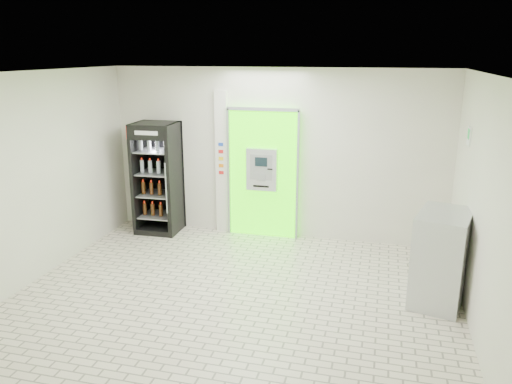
% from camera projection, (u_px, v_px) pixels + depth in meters
% --- Properties ---
extents(ground, '(6.00, 6.00, 0.00)m').
position_uv_depth(ground, '(236.00, 295.00, 6.90)').
color(ground, beige).
rests_on(ground, ground).
extents(room_shell, '(6.00, 6.00, 6.00)m').
position_uv_depth(room_shell, '(234.00, 165.00, 6.40)').
color(room_shell, silver).
rests_on(room_shell, ground).
extents(atm_assembly, '(1.30, 0.24, 2.33)m').
position_uv_depth(atm_assembly, '(263.00, 173.00, 8.88)').
color(atm_assembly, '#34F100').
rests_on(atm_assembly, ground).
extents(pillar, '(0.22, 0.11, 2.60)m').
position_uv_depth(pillar, '(222.00, 163.00, 9.07)').
color(pillar, silver).
rests_on(pillar, ground).
extents(beverage_cooler, '(0.79, 0.74, 2.03)m').
position_uv_depth(beverage_cooler, '(158.00, 180.00, 9.16)').
color(beverage_cooler, black).
rests_on(beverage_cooler, ground).
extents(steel_cabinet, '(0.85, 1.06, 1.25)m').
position_uv_depth(steel_cabinet, '(441.00, 258.00, 6.58)').
color(steel_cabinet, '#B8BBC0').
rests_on(steel_cabinet, ground).
extents(exit_sign, '(0.02, 0.22, 0.26)m').
position_uv_depth(exit_sign, '(469.00, 136.00, 6.91)').
color(exit_sign, white).
rests_on(exit_sign, room_shell).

